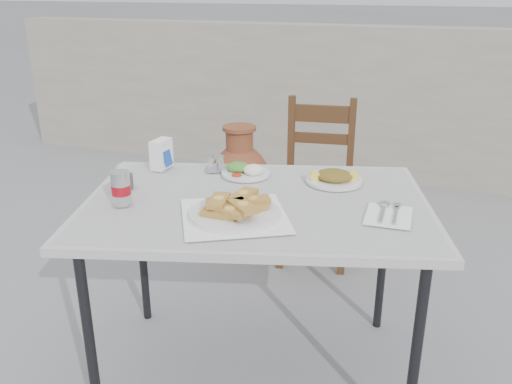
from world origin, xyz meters
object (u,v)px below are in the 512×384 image
(soda_can, at_px, (121,188))
(terracotta_urn, at_px, (240,184))
(salad_rice_plate, at_px, (245,170))
(pide_plate, at_px, (234,207))
(napkin_holder, at_px, (161,154))
(salad_chopped_plate, at_px, (334,177))
(cafe_table, at_px, (256,213))
(cola_glass, at_px, (125,178))
(condiment_caddy, at_px, (218,165))
(chair, at_px, (317,179))

(soda_can, distance_m, terracotta_urn, 1.54)
(salad_rice_plate, bearing_deg, terracotta_urn, 112.45)
(pide_plate, distance_m, napkin_holder, 0.61)
(salad_chopped_plate, relative_size, soda_can, 1.83)
(cafe_table, xyz_separation_m, cola_glass, (-0.51, -0.06, 0.09))
(condiment_caddy, xyz_separation_m, chair, (0.24, 0.84, -0.32))
(condiment_caddy, xyz_separation_m, terracotta_urn, (-0.28, 0.98, -0.46))
(pide_plate, distance_m, soda_can, 0.42)
(pide_plate, xyz_separation_m, salad_rice_plate, (-0.12, 0.41, -0.01))
(condiment_caddy, bearing_deg, napkin_holder, -166.98)
(cafe_table, bearing_deg, condiment_caddy, 135.54)
(salad_rice_plate, relative_size, chair, 0.22)
(salad_rice_plate, xyz_separation_m, napkin_holder, (-0.36, -0.04, 0.04))
(cafe_table, xyz_separation_m, condiment_caddy, (-0.26, 0.26, 0.08))
(terracotta_urn, bearing_deg, condiment_caddy, -73.94)
(napkin_holder, xyz_separation_m, terracotta_urn, (-0.05, 1.04, -0.50))
(cola_glass, bearing_deg, pide_plate, -12.64)
(chair, xyz_separation_m, terracotta_urn, (-0.53, 0.15, -0.15))
(soda_can, bearing_deg, salad_rice_plate, 56.04)
(cafe_table, distance_m, terracotta_urn, 1.41)
(soda_can, bearing_deg, condiment_caddy, 69.59)
(cafe_table, distance_m, cola_glass, 0.53)
(pide_plate, xyz_separation_m, napkin_holder, (-0.48, 0.37, 0.03))
(soda_can, height_order, terracotta_urn, soda_can)
(cafe_table, bearing_deg, cola_glass, -173.68)
(salad_rice_plate, height_order, condiment_caddy, condiment_caddy)
(cafe_table, distance_m, chair, 1.12)
(cafe_table, relative_size, cola_glass, 15.33)
(salad_chopped_plate, bearing_deg, condiment_caddy, -177.59)
(terracotta_urn, bearing_deg, cafe_table, -66.23)
(chair, bearing_deg, condiment_caddy, -113.58)
(soda_can, distance_m, napkin_holder, 0.41)
(salad_rice_plate, distance_m, terracotta_urn, 1.17)
(terracotta_urn, bearing_deg, soda_can, -85.60)
(salad_chopped_plate, bearing_deg, salad_rice_plate, -174.46)
(salad_chopped_plate, distance_m, condiment_caddy, 0.49)
(salad_chopped_plate, xyz_separation_m, napkin_holder, (-0.73, -0.08, 0.04))
(salad_rice_plate, bearing_deg, pide_plate, -74.33)
(salad_chopped_plate, xyz_separation_m, condiment_caddy, (-0.49, -0.02, 0.00))
(cafe_table, bearing_deg, salad_rice_plate, 118.86)
(salad_chopped_plate, height_order, cola_glass, cola_glass)
(salad_chopped_plate, distance_m, chair, 0.91)
(cafe_table, relative_size, salad_rice_plate, 7.17)
(soda_can, xyz_separation_m, condiment_caddy, (0.17, 0.46, -0.04))
(salad_rice_plate, bearing_deg, soda_can, -123.96)
(napkin_holder, bearing_deg, pide_plate, -34.32)
(terracotta_urn, bearing_deg, salad_chopped_plate, -51.12)
(condiment_caddy, height_order, terracotta_urn, condiment_caddy)
(cafe_table, xyz_separation_m, pide_plate, (-0.02, -0.17, 0.09))
(cafe_table, distance_m, soda_can, 0.50)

